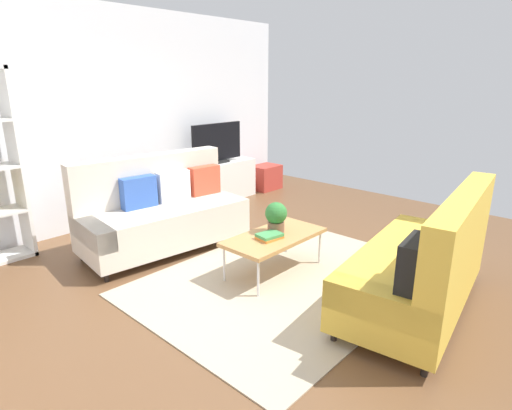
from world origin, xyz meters
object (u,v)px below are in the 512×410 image
(couch_green, at_px, (423,264))
(coffee_table, at_px, (274,238))
(couch_beige, at_px, (162,212))
(potted_plant, at_px, (276,216))
(bottle_1, at_px, (210,157))
(vase_0, at_px, (187,164))
(tv_console, at_px, (217,182))
(table_book_0, at_px, (270,237))
(bottle_0, at_px, (205,161))
(storage_trunk, at_px, (265,177))
(vase_1, at_px, (194,160))
(tv, at_px, (217,144))

(couch_green, distance_m, coffee_table, 1.45)
(couch_beige, relative_size, coffee_table, 1.80)
(potted_plant, bearing_deg, bottle_1, 63.69)
(couch_green, xyz_separation_m, vase_0, (0.56, 3.93, 0.26))
(coffee_table, bearing_deg, bottle_1, 62.63)
(tv_console, distance_m, vase_0, 0.70)
(table_book_0, xyz_separation_m, vase_0, (0.97, 2.54, 0.27))
(couch_beige, bearing_deg, couch_green, 109.86)
(tv_console, xyz_separation_m, bottle_0, (-0.29, -0.04, 0.39))
(coffee_table, bearing_deg, couch_green, -78.24)
(couch_green, xyz_separation_m, tv_console, (1.14, 3.88, -0.12))
(couch_green, distance_m, table_book_0, 1.45)
(storage_trunk, relative_size, bottle_1, 2.17)
(bottle_1, bearing_deg, bottle_0, 180.00)
(table_book_0, relative_size, vase_1, 1.28)
(couch_beige, xyz_separation_m, table_book_0, (0.27, -1.45, -0.02))
(couch_beige, xyz_separation_m, tv, (1.82, 1.02, 0.50))
(couch_beige, relative_size, couch_green, 0.99)
(tv, height_order, storage_trunk, tv)
(couch_green, height_order, storage_trunk, couch_green)
(potted_plant, bearing_deg, bottle_0, 65.76)
(potted_plant, relative_size, vase_0, 2.57)
(vase_1, bearing_deg, storage_trunk, -5.58)
(couch_beige, bearing_deg, tv_console, -143.77)
(coffee_table, relative_size, tv, 1.10)
(table_book_0, height_order, bottle_0, bottle_0)
(bottle_0, distance_m, bottle_1, 0.12)
(bottle_1, bearing_deg, vase_0, 167.08)
(couch_green, relative_size, tv, 1.99)
(coffee_table, distance_m, vase_1, 2.73)
(vase_1, xyz_separation_m, bottle_1, (0.25, -0.09, 0.03))
(vase_0, distance_m, bottle_0, 0.30)
(couch_beige, xyz_separation_m, vase_0, (1.24, 1.09, 0.25))
(couch_green, relative_size, vase_0, 15.79)
(coffee_table, height_order, potted_plant, potted_plant)
(tv, distance_m, vase_0, 0.63)
(tv_console, relative_size, bottle_0, 9.85)
(tv_console, bearing_deg, tv, -90.00)
(couch_beige, relative_size, bottle_0, 13.95)
(couch_beige, height_order, coffee_table, couch_beige)
(couch_beige, height_order, potted_plant, couch_beige)
(couch_green, xyz_separation_m, potted_plant, (-0.22, 1.47, 0.15))
(coffee_table, distance_m, tv, 2.89)
(couch_green, xyz_separation_m, table_book_0, (-0.41, 1.39, -0.01))
(bottle_0, bearing_deg, vase_1, 147.73)
(table_book_0, bearing_deg, bottle_1, 60.91)
(tv, xyz_separation_m, bottle_1, (-0.19, -0.02, -0.19))
(bottle_0, bearing_deg, couch_green, -102.51)
(coffee_table, distance_m, bottle_1, 2.75)
(couch_beige, distance_m, vase_1, 1.78)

